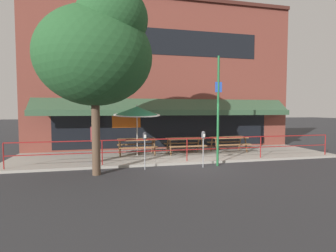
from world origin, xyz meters
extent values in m
plane|color=#2D2D30|center=(0.00, 0.00, 0.00)|extent=(120.00, 120.00, 0.00)
cube|color=#9E998E|center=(0.00, 2.00, 0.05)|extent=(15.00, 4.00, 0.10)
cube|color=brown|center=(0.00, 4.25, 4.12)|extent=(15.00, 0.50, 8.25)
cube|color=black|center=(0.00, 3.99, 5.94)|extent=(10.50, 0.02, 1.40)
cube|color=black|center=(0.00, 3.99, 1.35)|extent=(12.00, 0.02, 2.30)
cube|color=orange|center=(-2.25, 3.97, 1.65)|extent=(1.50, 0.02, 0.70)
cube|color=#335138|center=(0.00, 3.45, 2.50)|extent=(13.80, 0.92, 0.70)
cube|color=#335138|center=(0.00, 2.94, 2.10)|extent=(13.80, 0.08, 0.28)
cylinder|color=maroon|center=(-6.90, 0.30, 0.57)|extent=(0.04, 0.04, 0.95)
cylinder|color=maroon|center=(-3.45, 0.30, 0.57)|extent=(0.04, 0.04, 0.95)
cylinder|color=maroon|center=(0.00, 0.30, 0.57)|extent=(0.04, 0.04, 0.95)
cylinder|color=maroon|center=(3.45, 0.30, 0.57)|extent=(0.04, 0.04, 0.95)
cylinder|color=maroon|center=(6.90, 0.30, 0.57)|extent=(0.04, 0.04, 0.95)
cube|color=maroon|center=(0.00, 0.30, 1.05)|extent=(13.80, 0.04, 0.04)
cube|color=maroon|center=(0.00, 0.30, 0.57)|extent=(13.80, 0.03, 0.03)
cube|color=brown|center=(-1.89, 2.24, 0.84)|extent=(1.80, 0.80, 0.05)
cube|color=brown|center=(-1.89, 1.66, 0.54)|extent=(1.80, 0.26, 0.04)
cube|color=brown|center=(-1.89, 2.82, 0.54)|extent=(1.80, 0.26, 0.04)
cylinder|color=brown|center=(-1.09, 1.92, 0.47)|extent=(0.07, 0.30, 0.73)
cylinder|color=brown|center=(-1.09, 2.55, 0.47)|extent=(0.07, 0.30, 0.73)
cylinder|color=brown|center=(-2.69, 1.92, 0.47)|extent=(0.07, 0.30, 0.73)
cylinder|color=brown|center=(-2.69, 2.55, 0.47)|extent=(0.07, 0.30, 0.73)
cube|color=brown|center=(0.45, 2.12, 0.84)|extent=(1.80, 0.80, 0.05)
cube|color=brown|center=(0.45, 1.54, 0.54)|extent=(1.80, 0.26, 0.04)
cube|color=brown|center=(0.45, 2.70, 0.54)|extent=(1.80, 0.26, 0.04)
cylinder|color=brown|center=(1.25, 1.80, 0.47)|extent=(0.07, 0.30, 0.73)
cylinder|color=brown|center=(1.25, 2.44, 0.47)|extent=(0.07, 0.30, 0.73)
cylinder|color=brown|center=(-0.35, 1.80, 0.47)|extent=(0.07, 0.30, 0.73)
cylinder|color=brown|center=(-0.35, 2.44, 0.47)|extent=(0.07, 0.30, 0.73)
cube|color=brown|center=(2.79, 2.14, 0.84)|extent=(1.80, 0.80, 0.05)
cube|color=brown|center=(2.79, 1.56, 0.54)|extent=(1.80, 0.26, 0.04)
cube|color=brown|center=(2.79, 2.72, 0.54)|extent=(1.80, 0.26, 0.04)
cylinder|color=brown|center=(3.59, 1.82, 0.47)|extent=(0.07, 0.30, 0.73)
cylinder|color=brown|center=(3.59, 2.46, 0.47)|extent=(0.07, 0.30, 0.73)
cylinder|color=brown|center=(1.99, 1.82, 0.47)|extent=(0.07, 0.30, 0.73)
cylinder|color=brown|center=(1.99, 2.46, 0.47)|extent=(0.07, 0.30, 0.73)
cylinder|color=#B7B2A8|center=(-1.89, 2.07, 1.25)|extent=(0.04, 0.04, 2.30)
cone|color=#1E6B47|center=(-1.89, 2.07, 2.20)|extent=(2.10, 2.12, 0.53)
cylinder|color=white|center=(-1.89, 2.07, 2.01)|extent=(2.14, 2.14, 0.18)
sphere|color=#B7B2A8|center=(-1.89, 2.07, 2.44)|extent=(0.07, 0.07, 0.07)
cylinder|color=navy|center=(-3.76, 1.01, 0.53)|extent=(0.15, 0.15, 0.86)
cylinder|color=navy|center=(-3.78, 0.81, 0.53)|extent=(0.15, 0.15, 0.86)
cube|color=maroon|center=(-3.77, 0.91, 1.26)|extent=(0.27, 0.42, 0.60)
cylinder|color=maroon|center=(-3.75, 1.17, 1.23)|extent=(0.10, 0.10, 0.54)
cylinder|color=maroon|center=(-3.79, 0.65, 1.23)|extent=(0.10, 0.10, 0.54)
sphere|color=brown|center=(-3.77, 0.91, 1.70)|extent=(0.22, 0.22, 0.22)
cylinder|color=gray|center=(-1.89, -0.48, 0.57)|extent=(0.04, 0.04, 1.15)
cylinder|color=#2D2D33|center=(-1.89, -0.48, 1.25)|extent=(0.15, 0.15, 0.20)
sphere|color=#2D2D33|center=(-1.89, -0.48, 1.35)|extent=(0.14, 0.14, 0.14)
cube|color=silver|center=(-1.89, -0.56, 1.26)|extent=(0.08, 0.01, 0.13)
cylinder|color=gray|center=(0.37, -0.61, 0.57)|extent=(0.04, 0.04, 1.15)
cylinder|color=#4C4C51|center=(0.37, -0.61, 1.25)|extent=(0.15, 0.15, 0.20)
sphere|color=#4C4C51|center=(0.37, -0.61, 1.35)|extent=(0.14, 0.14, 0.14)
cube|color=silver|center=(0.37, -0.69, 1.26)|extent=(0.08, 0.01, 0.13)
cylinder|color=#1E6033|center=(1.05, -0.45, 2.18)|extent=(0.09, 0.09, 4.35)
cube|color=blue|center=(1.05, -0.47, 3.13)|extent=(0.28, 0.02, 0.40)
cylinder|color=brown|center=(-3.62, -0.90, 1.38)|extent=(0.28, 0.28, 2.76)
ellipsoid|color=#235128|center=(-3.62, -0.90, 4.03)|extent=(3.88, 3.49, 3.30)
ellipsoid|color=#235128|center=(-3.04, -1.29, 5.19)|extent=(2.33, 2.13, 2.13)
camera|label=1|loc=(-3.22, -10.12, 2.23)|focal=28.00mm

